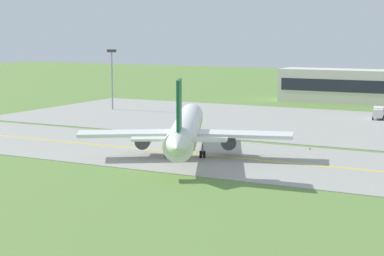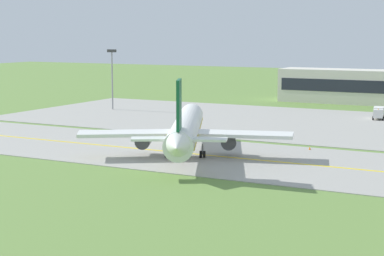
{
  "view_description": "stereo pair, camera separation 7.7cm",
  "coord_description": "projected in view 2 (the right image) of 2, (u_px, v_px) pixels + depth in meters",
  "views": [
    {
      "loc": [
        47.22,
        -88.74,
        18.52
      ],
      "look_at": [
        0.8,
        0.71,
        4.0
      ],
      "focal_mm": 61.55,
      "sensor_mm": 36.0,
      "label": 1
    },
    {
      "loc": [
        47.29,
        -88.71,
        18.52
      ],
      "look_at": [
        0.8,
        0.71,
        4.0
      ],
      "focal_mm": 61.55,
      "sensor_mm": 36.0,
      "label": 2
    }
  ],
  "objects": [
    {
      "name": "ground_plane",
      "position": [
        185.0,
        154.0,
        102.13
      ],
      "size": [
        500.0,
        500.0,
        0.0
      ],
      "primitive_type": "plane",
      "color": "olive"
    },
    {
      "name": "taxiway_strip",
      "position": [
        185.0,
        153.0,
        102.12
      ],
      "size": [
        240.0,
        28.0,
        0.1
      ],
      "primitive_type": "cube",
      "color": "#9E9B93",
      "rests_on": "ground"
    },
    {
      "name": "apron_pad",
      "position": [
        325.0,
        125.0,
        134.44
      ],
      "size": [
        140.0,
        52.0,
        0.1
      ],
      "primitive_type": "cube",
      "color": "#9E9B93",
      "rests_on": "ground"
    },
    {
      "name": "taxiway_centreline",
      "position": [
        185.0,
        153.0,
        102.12
      ],
      "size": [
        220.0,
        0.6,
        0.01
      ],
      "primitive_type": "cube",
      "color": "yellow",
      "rests_on": "taxiway_strip"
    },
    {
      "name": "airplane_lead",
      "position": [
        186.0,
        129.0,
        99.56
      ],
      "size": [
        30.94,
        37.42,
        12.7
      ],
      "color": "white",
      "rests_on": "ground"
    },
    {
      "name": "service_truck_baggage",
      "position": [
        379.0,
        112.0,
        142.72
      ],
      "size": [
        3.11,
        6.26,
        2.6
      ],
      "color": "silver",
      "rests_on": "ground"
    },
    {
      "name": "apron_light_mast",
      "position": [
        112.0,
        72.0,
        159.59
      ],
      "size": [
        2.4,
        0.5,
        14.7
      ],
      "color": "gray",
      "rests_on": "ground"
    },
    {
      "name": "traffic_cone_near_edge",
      "position": [
        310.0,
        148.0,
        105.05
      ],
      "size": [
        0.44,
        0.44,
        0.6
      ],
      "primitive_type": "cone",
      "color": "orange",
      "rests_on": "ground"
    }
  ]
}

